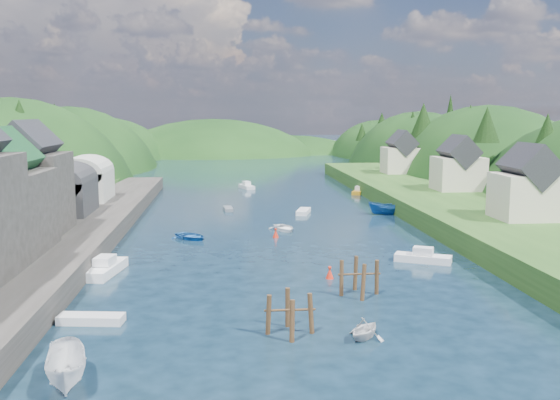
{
  "coord_description": "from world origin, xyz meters",
  "views": [
    {
      "loc": [
        -6.46,
        -43.46,
        14.08
      ],
      "look_at": [
        0.0,
        28.0,
        4.0
      ],
      "focal_mm": 40.0,
      "sensor_mm": 36.0,
      "label": 1
    }
  ],
  "objects": [
    {
      "name": "hillside_left",
      "position": [
        -45.0,
        75.0,
        -8.03
      ],
      "size": [
        44.0,
        245.56,
        52.0
      ],
      "color": "black",
      "rests_on": "ground"
    },
    {
      "name": "quay_left",
      "position": [
        -24.0,
        20.0,
        1.0
      ],
      "size": [
        12.0,
        110.0,
        2.0
      ],
      "primitive_type": "cube",
      "color": "#2D2B28",
      "rests_on": "ground"
    },
    {
      "name": "terrace_right",
      "position": [
        25.0,
        40.0,
        1.2
      ],
      "size": [
        16.0,
        120.0,
        2.4
      ],
      "primitive_type": "cube",
      "color": "#234719",
      "rests_on": "ground"
    },
    {
      "name": "right_bank_cottages",
      "position": [
        28.0,
        48.33,
        5.84
      ],
      "size": [
        9.0,
        59.24,
        8.41
      ],
      "color": "beige",
      "rests_on": "terrace_right"
    },
    {
      "name": "channel_buoy_far",
      "position": [
        -0.69,
        25.86,
        0.48
      ],
      "size": [
        0.7,
        0.7,
        1.1
      ],
      "color": "#B61F0E",
      "rests_on": "ground"
    },
    {
      "name": "piling_cluster_far",
      "position": [
        3.9,
        2.83,
        1.12
      ],
      "size": [
        3.33,
        3.1,
        3.38
      ],
      "color": "#382314",
      "rests_on": "ground"
    },
    {
      "name": "ground",
      "position": [
        0.0,
        50.0,
        0.0
      ],
      "size": [
        600.0,
        600.0,
        0.0
      ],
      "primitive_type": "plane",
      "color": "black",
      "rests_on": "ground"
    },
    {
      "name": "hillside_right",
      "position": [
        45.0,
        75.0,
        -7.41
      ],
      "size": [
        36.0,
        245.56,
        48.0
      ],
      "color": "black",
      "rests_on": "ground"
    },
    {
      "name": "piling_cluster_near",
      "position": [
        -2.38,
        -5.27,
        1.06
      ],
      "size": [
        3.3,
        3.07,
        3.25
      ],
      "color": "#382314",
      "rests_on": "ground"
    },
    {
      "name": "hill_trees",
      "position": [
        0.43,
        65.23,
        11.13
      ],
      "size": [
        92.73,
        149.01,
        12.97
      ],
      "color": "black",
      "rests_on": "ground"
    },
    {
      "name": "far_hills",
      "position": [
        1.22,
        174.01,
        -10.8
      ],
      "size": [
        103.0,
        68.0,
        44.0
      ],
      "color": "black",
      "rests_on": "ground"
    },
    {
      "name": "moored_boats",
      "position": [
        -1.92,
        20.22,
        0.58
      ],
      "size": [
        37.22,
        89.49,
        2.09
      ],
      "color": "#1A4E8F",
      "rests_on": "ground"
    },
    {
      "name": "channel_buoy_near",
      "position": [
        2.45,
        7.83,
        0.48
      ],
      "size": [
        0.7,
        0.7,
        1.1
      ],
      "color": "#B61F0E",
      "rests_on": "ground"
    },
    {
      "name": "boat_sheds",
      "position": [
        -26.0,
        39.0,
        5.27
      ],
      "size": [
        7.0,
        21.0,
        7.5
      ],
      "color": "#2D2D30",
      "rests_on": "quay_left"
    }
  ]
}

